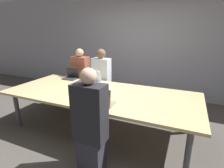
{
  "coord_description": "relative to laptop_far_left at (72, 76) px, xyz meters",
  "views": [
    {
      "loc": [
        1.37,
        -2.57,
        1.77
      ],
      "look_at": [
        0.19,
        0.1,
        0.88
      ],
      "focal_mm": 28.0,
      "sensor_mm": 36.0,
      "label": 1
    }
  ],
  "objects": [
    {
      "name": "person_near_midright",
      "position": [
        1.36,
        -1.49,
        -0.14
      ],
      "size": [
        0.4,
        0.24,
        1.38
      ],
      "rotation": [
        0.0,
        0.0,
        3.14
      ],
      "color": "#2D2D38",
      "rests_on": "ground_plane"
    },
    {
      "name": "conference_table",
      "position": [
        1.01,
        -0.57,
        -0.12
      ],
      "size": [
        3.36,
        1.41,
        0.73
      ],
      "color": "#D6B77F",
      "rests_on": "ground_plane"
    },
    {
      "name": "laptop_near_midright",
      "position": [
        1.31,
        -1.05,
        0.01
      ],
      "size": [
        0.32,
        0.26,
        0.27
      ],
      "rotation": [
        0.0,
        0.0,
        3.14
      ],
      "color": "gray",
      "rests_on": "conference_table"
    },
    {
      "name": "person_far_midleft",
      "position": [
        0.59,
        0.33,
        -0.13
      ],
      "size": [
        0.4,
        0.24,
        1.39
      ],
      "color": "#2D2D38",
      "rests_on": "ground_plane"
    },
    {
      "name": "person_far_left",
      "position": [
        0.01,
        0.34,
        -0.14
      ],
      "size": [
        0.4,
        0.24,
        1.37
      ],
      "color": "#2D2D38",
      "rests_on": "ground_plane"
    },
    {
      "name": "cup_far_midleft",
      "position": [
        0.37,
        -0.14,
        -0.02
      ],
      "size": [
        0.08,
        0.08,
        0.1
      ],
      "color": "white",
      "rests_on": "conference_table"
    },
    {
      "name": "curtain_wall",
      "position": [
        1.01,
        1.66,
        0.6
      ],
      "size": [
        12.0,
        0.06,
        2.8
      ],
      "color": "#9999A3",
      "rests_on": "ground_plane"
    },
    {
      "name": "ground_plane",
      "position": [
        1.01,
        -0.57,
        -0.8
      ],
      "size": [
        24.0,
        24.0,
        0.0
      ],
      "primitive_type": "plane",
      "color": "#4C4742"
    },
    {
      "name": "laptop_far_midleft",
      "position": [
        0.6,
        -0.08,
        0.0
      ],
      "size": [
        0.31,
        0.25,
        0.26
      ],
      "color": "silver",
      "rests_on": "conference_table"
    },
    {
      "name": "laptop_far_left",
      "position": [
        0.0,
        0.0,
        0.0
      ],
      "size": [
        0.31,
        0.24,
        0.25
      ],
      "color": "#333338",
      "rests_on": "conference_table"
    },
    {
      "name": "stapler",
      "position": [
        0.91,
        -0.8,
        -0.05
      ],
      "size": [
        0.08,
        0.16,
        0.05
      ],
      "rotation": [
        0.0,
        0.0,
        -0.22
      ],
      "color": "black",
      "rests_on": "conference_table"
    }
  ]
}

